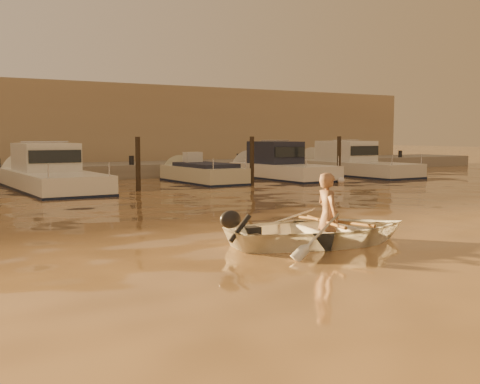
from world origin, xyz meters
TOP-DOWN VIEW (x-y plane):
  - ground_plane at (0.00, 0.00)m, footprint 160.00×160.00m
  - dinghy at (-1.35, 1.81)m, footprint 4.09×3.24m
  - person at (-1.25, 1.79)m, footprint 0.50×0.67m
  - outboard_motor at (-2.83, 2.08)m, footprint 0.96×0.55m
  - oar_port at (-1.10, 1.77)m, footprint 0.12×2.10m
  - oar_starboard at (-1.30, 1.80)m, footprint 0.78×1.99m
  - moored_boat_2 at (-2.81, 16.00)m, footprint 2.51×8.33m
  - moored_boat_3 at (3.69, 16.00)m, footprint 1.90×5.55m
  - moored_boat_4 at (7.95, 16.00)m, footprint 2.23×6.88m
  - moored_boat_5 at (12.51, 16.00)m, footprint 2.41×8.02m
  - piling_2 at (-0.20, 13.80)m, footprint 0.18×0.18m
  - piling_3 at (4.80, 13.80)m, footprint 0.18×0.18m
  - piling_4 at (9.50, 13.80)m, footprint 0.18×0.18m
  - fender_c at (-1.71, 12.44)m, footprint 0.30×0.30m
  - fender_d at (3.29, 14.18)m, footprint 0.30×0.30m
  - fender_e at (8.74, 12.77)m, footprint 0.30×0.30m
  - quay at (0.00, 21.50)m, footprint 52.00×4.00m
  - waterfront_building at (0.00, 27.00)m, footprint 46.00×7.00m

SIDE VIEW (x-z plane):
  - ground_plane at x=0.00m, z-range 0.00..0.00m
  - fender_c at x=-1.71m, z-range -0.05..0.25m
  - fender_d at x=3.29m, z-range -0.05..0.25m
  - fender_e at x=8.74m, z-range -0.05..0.25m
  - quay at x=0.00m, z-range -0.35..0.65m
  - moored_boat_3 at x=3.69m, z-range -0.25..0.70m
  - dinghy at x=-1.35m, z-range -0.12..0.64m
  - outboard_motor at x=-2.83m, z-range -0.07..0.63m
  - oar_port at x=-1.10m, z-range 0.35..0.49m
  - oar_starboard at x=-1.30m, z-range 0.35..0.49m
  - person at x=-1.25m, z-range -0.30..1.36m
  - moored_boat_2 at x=-2.81m, z-range -0.25..1.50m
  - moored_boat_4 at x=7.95m, z-range -0.25..1.50m
  - moored_boat_5 at x=12.51m, z-range -0.25..1.50m
  - piling_2 at x=-0.20m, z-range -0.20..2.00m
  - piling_3 at x=4.80m, z-range -0.20..2.00m
  - piling_4 at x=9.50m, z-range -0.20..2.00m
  - waterfront_building at x=0.00m, z-range 0.00..4.80m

